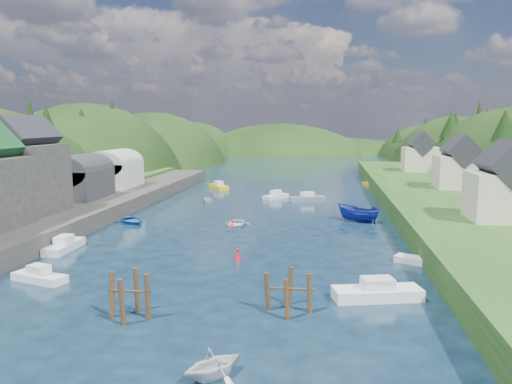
# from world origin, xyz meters

# --- Properties ---
(ground) EXTENTS (600.00, 600.00, 0.00)m
(ground) POSITION_xyz_m (0.00, 50.00, 0.00)
(ground) COLOR black
(ground) RESTS_ON ground
(hillside_left) EXTENTS (44.00, 245.56, 52.00)m
(hillside_left) POSITION_xyz_m (-45.00, 75.00, -8.03)
(hillside_left) COLOR black
(hillside_left) RESTS_ON ground
(hillside_right) EXTENTS (36.00, 245.56, 48.00)m
(hillside_right) POSITION_xyz_m (45.00, 75.00, -7.41)
(hillside_right) COLOR black
(hillside_right) RESTS_ON ground
(far_hills) EXTENTS (103.00, 68.00, 44.00)m
(far_hills) POSITION_xyz_m (1.22, 174.01, -10.80)
(far_hills) COLOR black
(far_hills) RESTS_ON ground
(hill_trees) EXTENTS (91.75, 150.86, 12.44)m
(hill_trees) POSITION_xyz_m (0.07, 66.10, 11.05)
(hill_trees) COLOR black
(hill_trees) RESTS_ON ground
(quay_left) EXTENTS (12.00, 110.00, 2.00)m
(quay_left) POSITION_xyz_m (-24.00, 20.00, 1.00)
(quay_left) COLOR #2D2B28
(quay_left) RESTS_ON ground
(boat_sheds) EXTENTS (7.00, 21.00, 7.50)m
(boat_sheds) POSITION_xyz_m (-26.00, 39.00, 5.27)
(boat_sheds) COLOR #2D2D30
(boat_sheds) RESTS_ON quay_left
(terrace_right) EXTENTS (16.00, 120.00, 2.40)m
(terrace_right) POSITION_xyz_m (25.00, 40.00, 1.20)
(terrace_right) COLOR #234719
(terrace_right) RESTS_ON ground
(right_bank_cottages) EXTENTS (9.00, 59.24, 8.41)m
(right_bank_cottages) POSITION_xyz_m (28.00, 48.33, 5.84)
(right_bank_cottages) COLOR beige
(right_bank_cottages) RESTS_ON terrace_right
(piling_cluster_near) EXTENTS (2.91, 2.75, 3.60)m
(piling_cluster_near) POSITION_xyz_m (-3.90, -3.01, 1.23)
(piling_cluster_near) COLOR #382314
(piling_cluster_near) RESTS_ON ground
(piling_cluster_far) EXTENTS (3.36, 3.12, 3.24)m
(piling_cluster_far) POSITION_xyz_m (6.17, -0.50, 1.05)
(piling_cluster_far) COLOR #382314
(piling_cluster_far) RESTS_ON ground
(channel_buoy_near) EXTENTS (0.70, 0.70, 1.10)m
(channel_buoy_near) POSITION_xyz_m (0.62, 11.38, 0.48)
(channel_buoy_near) COLOR red
(channel_buoy_near) RESTS_ON ground
(channel_buoy_far) EXTENTS (0.70, 0.70, 1.10)m
(channel_buoy_far) POSITION_xyz_m (-2.43, 24.82, 0.48)
(channel_buoy_far) COLOR red
(channel_buoy_far) RESTS_ON ground
(moored_boats) EXTENTS (37.67, 82.56, 2.27)m
(moored_boats) POSITION_xyz_m (-1.82, 19.70, 0.64)
(moored_boats) COLOR silver
(moored_boats) RESTS_ON ground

